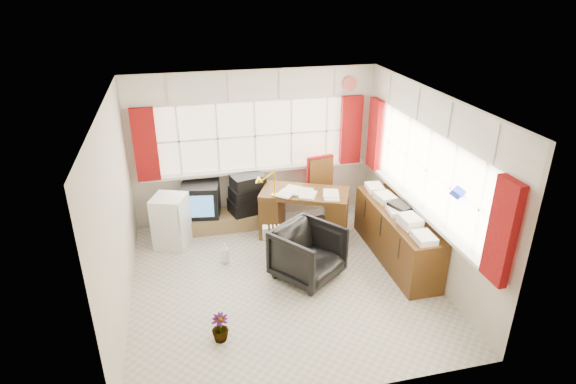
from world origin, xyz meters
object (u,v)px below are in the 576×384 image
Objects in this scene: task_chair at (322,188)px; mini_fridge at (171,221)px; credenza at (396,234)px; radiator at (279,246)px; crt_tv at (201,199)px; desk at (304,211)px; desk_lamp at (274,178)px; tv_bench at (227,220)px; office_chair at (308,253)px.

task_chair is 2.48m from mini_fridge.
credenza reaches higher than mini_fridge.
task_chair is 1.45m from radiator.
desk is at bearing -22.31° from crt_tv.
task_chair is at bearing 26.36° from desk_lamp.
tv_bench is at bearing 174.32° from task_chair.
radiator is at bearing -28.28° from mini_fridge.
radiator is 0.69× the size of mini_fridge.
crt_tv is (-1.08, 0.67, -0.55)m from desk_lamp.
radiator is at bearing 82.03° from office_chair.
tv_bench is at bearing -9.60° from crt_tv.
desk reaches higher than office_chair.
tv_bench is (-2.28, 1.52, -0.27)m from credenza.
desk_lamp is at bearing -31.85° from crt_tv.
radiator is 1.70m from credenza.
credenza is 3.11m from crt_tv.
mini_fridge is (-0.88, -0.37, 0.28)m from tv_bench.
desk_lamp is 1.38m from crt_tv.
desk is at bearing 3.62° from desk_lamp.
crt_tv is at bearing 129.26° from radiator.
office_chair is 0.41× the size of credenza.
office_chair is (-0.67, -1.54, -0.23)m from task_chair.
task_chair is 0.56× the size of credenza.
radiator is (-0.29, 0.52, -0.15)m from office_chair.
desk_lamp is at bearing -8.57° from mini_fridge.
radiator is 0.84× the size of crt_tv.
desk is at bearing -26.21° from tv_bench.
task_chair is 1.40× the size of mini_fridge.
desk is 2.05m from mini_fridge.
task_chair reaches higher than crt_tv.
task_chair is at bearing 117.19° from credenza.
radiator is 1.72m from mini_fridge.
desk_lamp is 1.31m from tv_bench.
tv_bench is (-0.91, 1.69, -0.25)m from office_chair.
radiator is (-0.96, -1.02, -0.37)m from task_chair.
credenza reaches higher than desk.
desk_lamp is at bearing 64.66° from office_chair.
desk_lamp is at bearing -176.38° from desk.
task_chair is 2.03× the size of radiator.
office_chair is at bearing -102.57° from desk.
office_chair is at bearing -61.74° from tv_bench.
credenza is 3.37m from mini_fridge.
task_chair is 1.66m from tv_bench.
mini_fridge reaches higher than office_chair.
task_chair is (0.42, 0.41, 0.17)m from desk.
radiator is (-0.06, -0.57, -0.84)m from desk_lamp.
crt_tv reaches higher than tv_bench.
task_chair is at bearing 4.85° from mini_fridge.
radiator reaches higher than tv_bench.
credenza reaches higher than tv_bench.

